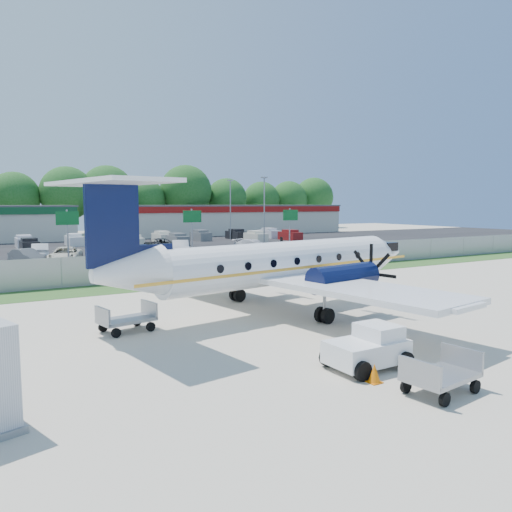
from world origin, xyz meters
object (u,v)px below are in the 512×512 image
pushback_tug (369,348)px  baggage_cart_far (441,375)px  aircraft (278,263)px  baggage_cart_near (127,319)px

pushback_tug → baggage_cart_far: size_ratio=1.11×
aircraft → baggage_cart_near: bearing=-178.2°
aircraft → baggage_cart_far: bearing=-99.7°
baggage_cart_far → pushback_tug: bearing=94.4°
aircraft → baggage_cart_near: size_ratio=8.38×
baggage_cart_far → aircraft: bearing=80.3°
aircraft → baggage_cart_near: aircraft is taller
aircraft → pushback_tug: 9.49m
baggage_cart_far → baggage_cart_near: bearing=117.0°
aircraft → baggage_cart_near: (-7.90, -0.25, -1.91)m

